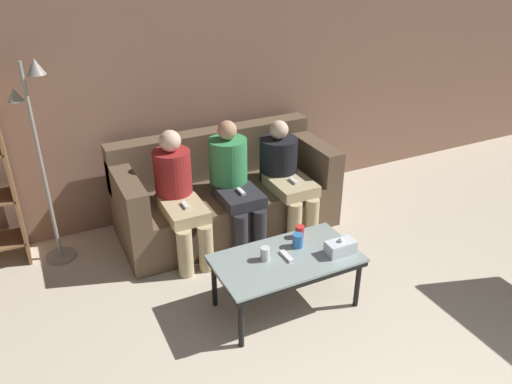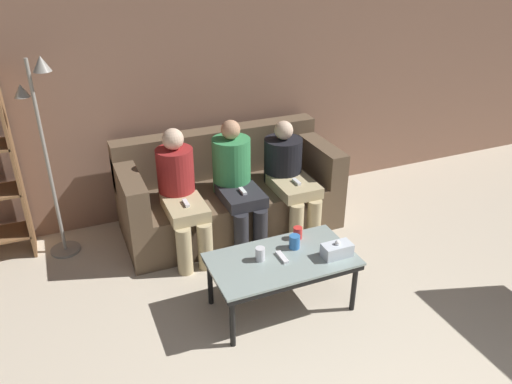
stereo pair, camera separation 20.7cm
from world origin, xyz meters
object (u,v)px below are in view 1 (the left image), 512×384
object	(u,v)px
tissue_box	(341,247)
seated_person_mid_right	(285,172)
couch	(224,195)
coffee_table	(286,262)
cup_near_left	(265,254)
standing_lamp	(40,145)
seated_person_mid_left	(233,179)
cup_far_center	(298,241)
cup_near_right	(300,232)
game_remote	(287,256)
seated_person_left_end	(178,192)

from	to	relation	value
tissue_box	seated_person_mid_right	distance (m)	1.21
couch	tissue_box	bearing A→B (deg)	-77.17
tissue_box	couch	bearing A→B (deg)	102.83
coffee_table	seated_person_mid_right	world-z (taller)	seated_person_mid_right
cup_near_left	coffee_table	bearing A→B (deg)	-15.88
standing_lamp	seated_person_mid_left	world-z (taller)	standing_lamp
coffee_table	cup_far_center	distance (m)	0.19
cup_near_right	seated_person_mid_left	world-z (taller)	seated_person_mid_left
game_remote	cup_far_center	bearing A→B (deg)	31.65
couch	game_remote	size ratio (longest dim) A/B	13.42
couch	seated_person_mid_right	bearing A→B (deg)	-24.45
cup_near_left	standing_lamp	bearing A→B (deg)	132.78
cup_near_left	couch	bearing A→B (deg)	80.48
standing_lamp	tissue_box	bearing A→B (deg)	-40.58
couch	cup_near_right	bearing A→B (deg)	-81.20
coffee_table	seated_person_mid_right	xyz separation A→B (m)	(0.57, 1.07, 0.16)
seated_person_mid_right	couch	bearing A→B (deg)	155.55
coffee_table	seated_person_left_end	size ratio (longest dim) A/B	0.97
tissue_box	coffee_table	bearing A→B (deg)	161.74
cup_far_center	game_remote	size ratio (longest dim) A/B	0.71
coffee_table	game_remote	distance (m)	0.05
cup_far_center	seated_person_left_end	distance (m)	1.16
cup_far_center	game_remote	xyz separation A→B (m)	(-0.14, -0.09, -0.04)
seated_person_mid_right	standing_lamp	bearing A→B (deg)	169.58
game_remote	seated_person_mid_left	size ratio (longest dim) A/B	0.14
seated_person_left_end	seated_person_mid_right	world-z (taller)	seated_person_left_end
cup_near_left	standing_lamp	xyz separation A→B (m)	(-1.29, 1.40, 0.57)
couch	game_remote	xyz separation A→B (m)	(-0.06, -1.31, 0.12)
coffee_table	cup_near_right	distance (m)	0.32
cup_far_center	tissue_box	xyz separation A→B (m)	(0.24, -0.21, -0.00)
cup_near_right	tissue_box	world-z (taller)	tissue_box
cup_near_right	game_remote	distance (m)	0.30
cup_near_right	couch	bearing A→B (deg)	98.80
couch	coffee_table	world-z (taller)	couch
cup_near_left	cup_near_right	bearing A→B (deg)	21.97
seated_person_left_end	seated_person_mid_left	world-z (taller)	seated_person_mid_left
coffee_table	cup_near_left	bearing A→B (deg)	164.12
seated_person_mid_right	cup_near_left	bearing A→B (deg)	-125.41
cup_near_right	seated_person_mid_right	distance (m)	0.94
standing_lamp	seated_person_mid_left	distance (m)	1.62
couch	tissue_box	world-z (taller)	couch
cup_far_center	tissue_box	size ratio (longest dim) A/B	0.48
coffee_table	cup_near_right	world-z (taller)	cup_near_right
tissue_box	game_remote	bearing A→B (deg)	161.74
couch	seated_person_left_end	size ratio (longest dim) A/B	1.83
couch	cup_far_center	size ratio (longest dim) A/B	18.95
cup_far_center	standing_lamp	world-z (taller)	standing_lamp
cup_near_right	seated_person_mid_left	xyz separation A→B (m)	(-0.17, 0.89, 0.11)
cup_near_right	game_remote	bearing A→B (deg)	-138.83
tissue_box	seated_person_mid_left	size ratio (longest dim) A/B	0.20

